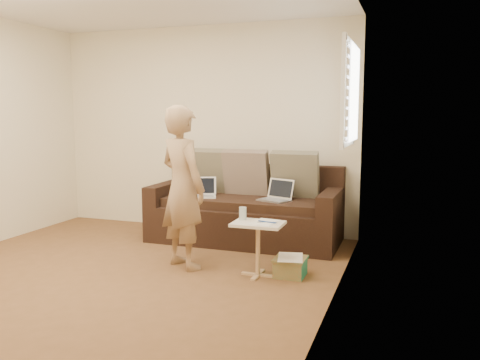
% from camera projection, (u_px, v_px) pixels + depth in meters
% --- Properties ---
extents(floor, '(4.50, 4.50, 0.00)m').
position_uv_depth(floor, '(105.00, 281.00, 4.48)').
color(floor, brown).
rests_on(floor, ground).
extents(wall_back, '(4.00, 0.00, 4.00)m').
position_uv_depth(wall_back, '(203.00, 129.00, 6.41)').
color(wall_back, beige).
rests_on(wall_back, ground).
extents(wall_right, '(0.00, 4.50, 4.50)m').
position_uv_depth(wall_right, '(331.00, 141.00, 3.65)').
color(wall_right, beige).
rests_on(wall_right, ground).
extents(window_blinds, '(0.12, 0.88, 1.08)m').
position_uv_depth(window_blinds, '(351.00, 94.00, 5.02)').
color(window_blinds, white).
rests_on(window_blinds, wall_right).
extents(sofa, '(2.20, 0.95, 0.85)m').
position_uv_depth(sofa, '(245.00, 206.00, 5.85)').
color(sofa, black).
rests_on(sofa, ground).
extents(pillow_left, '(0.55, 0.29, 0.57)m').
position_uv_depth(pillow_left, '(205.00, 171.00, 6.19)').
color(pillow_left, '#69604D').
rests_on(pillow_left, sofa).
extents(pillow_mid, '(0.55, 0.27, 0.57)m').
position_uv_depth(pillow_mid, '(246.00, 173.00, 6.00)').
color(pillow_mid, '#796256').
rests_on(pillow_mid, sofa).
extents(pillow_right, '(0.55, 0.28, 0.57)m').
position_uv_depth(pillow_right, '(295.00, 175.00, 5.81)').
color(pillow_right, '#69604D').
rests_on(pillow_right, sofa).
extents(laptop_silver, '(0.41, 0.35, 0.23)m').
position_uv_depth(laptop_silver, '(274.00, 201.00, 5.62)').
color(laptop_silver, '#B7BABC').
rests_on(laptop_silver, sofa).
extents(laptop_white, '(0.39, 0.34, 0.23)m').
position_uv_depth(laptop_white, '(202.00, 197.00, 5.85)').
color(laptop_white, white).
rests_on(laptop_white, sofa).
extents(person, '(0.70, 0.62, 1.59)m').
position_uv_depth(person, '(183.00, 187.00, 4.81)').
color(person, '#A08257').
rests_on(person, ground).
extents(side_table, '(0.46, 0.32, 0.51)m').
position_uv_depth(side_table, '(258.00, 249.00, 4.60)').
color(side_table, silver).
rests_on(side_table, ground).
extents(drinking_glass, '(0.07, 0.07, 0.12)m').
position_uv_depth(drinking_glass, '(243.00, 213.00, 4.68)').
color(drinking_glass, silver).
rests_on(drinking_glass, side_table).
extents(scissors, '(0.19, 0.12, 0.02)m').
position_uv_depth(scissors, '(267.00, 222.00, 4.54)').
color(scissors, silver).
rests_on(scissors, side_table).
extents(paper_on_table, '(0.25, 0.33, 0.00)m').
position_uv_depth(paper_on_table, '(265.00, 222.00, 4.57)').
color(paper_on_table, white).
rests_on(paper_on_table, side_table).
extents(striped_box, '(0.29, 0.29, 0.18)m').
position_uv_depth(striped_box, '(290.00, 267.00, 4.61)').
color(striped_box, '#C85C1E').
rests_on(striped_box, ground).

